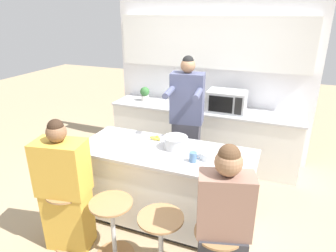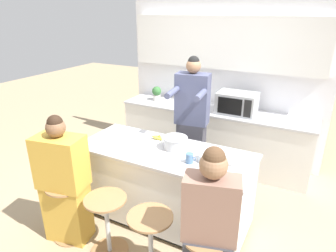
# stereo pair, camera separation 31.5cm
# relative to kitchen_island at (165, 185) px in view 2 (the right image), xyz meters

# --- Properties ---
(ground_plane) EXTENTS (16.00, 16.00, 0.00)m
(ground_plane) POSITION_rel_kitchen_island_xyz_m (0.00, 0.00, -0.45)
(ground_plane) COLOR tan
(wall_back) EXTENTS (3.10, 0.22, 2.70)m
(wall_back) POSITION_rel_kitchen_island_xyz_m (0.00, 1.87, 1.10)
(wall_back) COLOR white
(wall_back) RESTS_ON ground_plane
(back_counter) EXTENTS (2.88, 0.63, 0.88)m
(back_counter) POSITION_rel_kitchen_island_xyz_m (0.00, 1.58, -0.00)
(back_counter) COLOR white
(back_counter) RESTS_ON ground_plane
(kitchen_island) EXTENTS (1.89, 0.78, 0.88)m
(kitchen_island) POSITION_rel_kitchen_island_xyz_m (0.00, 0.00, 0.00)
(kitchen_island) COLOR black
(kitchen_island) RESTS_ON ground_plane
(bar_stool_leftmost) EXTENTS (0.40, 0.40, 0.63)m
(bar_stool_leftmost) POSITION_rel_kitchen_island_xyz_m (-0.76, -0.71, -0.08)
(bar_stool_leftmost) COLOR #997047
(bar_stool_leftmost) RESTS_ON ground_plane
(bar_stool_center_left) EXTENTS (0.40, 0.40, 0.63)m
(bar_stool_center_left) POSITION_rel_kitchen_island_xyz_m (-0.25, -0.71, -0.08)
(bar_stool_center_left) COLOR #997047
(bar_stool_center_left) RESTS_ON ground_plane
(bar_stool_center_right) EXTENTS (0.40, 0.40, 0.63)m
(bar_stool_center_right) POSITION_rel_kitchen_island_xyz_m (0.25, -0.73, -0.08)
(bar_stool_center_right) COLOR #997047
(bar_stool_center_right) RESTS_ON ground_plane
(person_cooking) EXTENTS (0.47, 0.61, 1.78)m
(person_cooking) POSITION_rel_kitchen_island_xyz_m (0.00, 0.71, 0.44)
(person_cooking) COLOR #383842
(person_cooking) RESTS_ON ground_plane
(person_wrapped_blanket) EXTENTS (0.52, 0.37, 1.38)m
(person_wrapped_blanket) POSITION_rel_kitchen_island_xyz_m (-0.76, -0.73, 0.20)
(person_wrapped_blanket) COLOR gold
(person_wrapped_blanket) RESTS_ON ground_plane
(person_seated_near) EXTENTS (0.46, 0.36, 1.40)m
(person_seated_near) POSITION_rel_kitchen_island_xyz_m (0.79, -0.73, 0.20)
(person_seated_near) COLOR #333338
(person_seated_near) RESTS_ON ground_plane
(cooking_pot) EXTENTS (0.35, 0.26, 0.13)m
(cooking_pot) POSITION_rel_kitchen_island_xyz_m (0.08, 0.09, 0.50)
(cooking_pot) COLOR #B7BABC
(cooking_pot) RESTS_ON kitchen_island
(fruit_bowl) EXTENTS (0.21, 0.21, 0.07)m
(fruit_bowl) POSITION_rel_kitchen_island_xyz_m (0.49, -0.01, 0.47)
(fruit_bowl) COLOR white
(fruit_bowl) RESTS_ON kitchen_island
(mixing_bowl_steel) EXTENTS (0.23, 0.23, 0.07)m
(mixing_bowl_steel) POSITION_rel_kitchen_island_xyz_m (0.76, 0.10, 0.47)
(mixing_bowl_steel) COLOR white
(mixing_bowl_steel) RESTS_ON kitchen_island
(coffee_cup_near) EXTENTS (0.11, 0.08, 0.10)m
(coffee_cup_near) POSITION_rel_kitchen_island_xyz_m (0.35, -0.13, 0.49)
(coffee_cup_near) COLOR #4C7099
(coffee_cup_near) RESTS_ON kitchen_island
(banana_bunch) EXTENTS (0.16, 0.11, 0.05)m
(banana_bunch) POSITION_rel_kitchen_island_xyz_m (-0.21, 0.22, 0.46)
(banana_bunch) COLOR yellow
(banana_bunch) RESTS_ON kitchen_island
(microwave) EXTENTS (0.55, 0.38, 0.30)m
(microwave) POSITION_rel_kitchen_island_xyz_m (0.34, 1.54, 0.59)
(microwave) COLOR #B2B5B7
(microwave) RESTS_ON back_counter
(potted_plant) EXTENTS (0.15, 0.15, 0.23)m
(potted_plant) POSITION_rel_kitchen_island_xyz_m (-1.00, 1.58, 0.56)
(potted_plant) COLOR beige
(potted_plant) RESTS_ON back_counter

